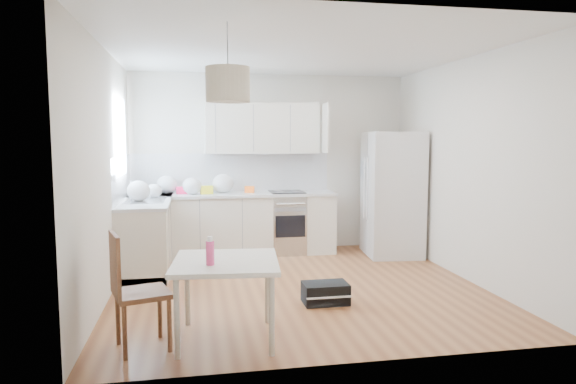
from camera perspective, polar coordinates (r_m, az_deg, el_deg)
The scene contains 29 objects.
floor at distance 6.11m, azimuth 1.05°, elevation -10.42°, with size 4.20×4.20×0.00m, color brown.
ceiling at distance 5.94m, azimuth 1.11°, elevation 15.40°, with size 4.20×4.20×0.00m, color white.
wall_back at distance 7.94m, azimuth -1.96°, elevation 3.26°, with size 4.20×4.20×0.00m, color beige.
wall_left at distance 5.83m, azimuth -19.59°, elevation 1.93°, with size 4.20×4.20×0.00m, color beige.
wall_right at distance 6.62m, azimuth 19.19°, elevation 2.39°, with size 4.20×4.20×0.00m, color beige.
window_glassblock at distance 6.96m, azimuth -18.11°, elevation 5.88°, with size 0.02×1.00×1.00m, color #BFE0F9.
cabinets_back at distance 7.68m, azimuth -6.04°, elevation -3.70°, with size 3.00×0.60×0.88m, color beige.
cabinets_left at distance 7.09m, azimuth -15.40°, elevation -4.69°, with size 0.60×1.80×0.88m, color beige.
counter_back at distance 7.61m, azimuth -6.08°, elevation -0.28°, with size 3.02×0.64×0.04m, color silver.
counter_left at distance 7.02m, azimuth -15.51°, elevation -1.00°, with size 0.64×1.82×0.04m, color silver.
backsplash_back at distance 7.88m, azimuth -6.27°, elevation 2.19°, with size 3.00×0.01×0.58m, color white.
backsplash_left at distance 7.03m, azimuth -17.97°, elevation 1.47°, with size 0.01×1.80×0.58m, color white.
upper_cabinets at distance 7.76m, azimuth -2.90°, elevation 7.07°, with size 1.70×0.32×0.75m, color beige.
range_oven at distance 7.78m, azimuth -0.14°, elevation -3.54°, with size 0.50×0.61×0.88m, color #B4B7B9, non-canonical shape.
sink at distance 6.97m, azimuth -15.54°, elevation -0.92°, with size 0.50×0.80×0.16m, color #B4B7B9, non-canonical shape.
refrigerator at distance 7.75m, azimuth 11.58°, elevation -0.19°, with size 0.87×0.91×1.82m, color silver, non-canonical shape.
dining_table at distance 4.45m, azimuth -6.93°, elevation -8.45°, with size 0.96×0.96×0.70m.
dining_chair at distance 4.43m, azimuth -15.89°, elevation -10.48°, with size 0.41×0.41×0.98m, color #4D2D17, non-canonical shape.
drink_bottle at distance 4.26m, azimuth -8.65°, elevation -6.46°, with size 0.07×0.07×0.24m, color #E13E79.
gym_bag at distance 5.51m, azimuth 4.17°, elevation -11.13°, with size 0.47×0.31×0.22m, color black.
pendant_lamp at distance 4.46m, azimuth -6.70°, elevation 11.77°, with size 0.38×0.38×0.29m, color beige.
grocery_bag_a at distance 7.69m, azimuth -13.32°, elevation 0.80°, with size 0.29×0.25×0.27m, color silver.
grocery_bag_b at distance 7.52m, azimuth -10.60°, elevation 0.66°, with size 0.27×0.23×0.24m, color silver.
grocery_bag_c at distance 7.66m, azimuth -7.23°, elevation 0.95°, with size 0.31×0.27×0.28m, color silver.
grocery_bag_d at distance 7.24m, azimuth -14.64°, elevation 0.14°, with size 0.21×0.18×0.19m, color silver.
grocery_bag_e at distance 6.87m, azimuth -16.27°, elevation 0.12°, with size 0.30×0.25×0.27m, color silver.
snack_orange at distance 7.66m, azimuth -4.30°, elevation 0.29°, with size 0.14×0.09×0.10m, color #F45D15.
snack_yellow at distance 7.56m, azimuth -9.04°, elevation 0.24°, with size 0.17×0.11×0.12m, color yellow.
snack_red at distance 7.63m, azimuth -11.73°, elevation 0.18°, with size 0.15×0.09×0.10m, color #D21A42.
Camera 1 is at (-1.17, -5.75, 1.73)m, focal length 32.00 mm.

